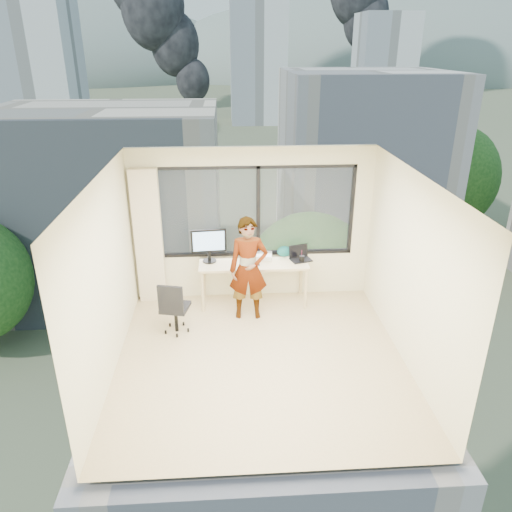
{
  "coord_description": "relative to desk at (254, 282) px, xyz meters",
  "views": [
    {
      "loc": [
        -0.43,
        -5.72,
        4.08
      ],
      "look_at": [
        0.0,
        1.0,
        1.15
      ],
      "focal_mm": 34.33,
      "sensor_mm": 36.0,
      "label": 1
    }
  ],
  "objects": [
    {
      "name": "laptop",
      "position": [
        0.8,
        0.03,
        0.48
      ],
      "size": [
        0.42,
        0.44,
        0.22
      ],
      "primitive_type": null,
      "rotation": [
        0.0,
        0.0,
        0.28
      ],
      "color": "black",
      "rests_on": "desk"
    },
    {
      "name": "near_bldg_a",
      "position": [
        -9.0,
        28.34,
        -7.38
      ],
      "size": [
        16.0,
        12.0,
        14.0
      ],
      "primitive_type": "cube",
      "color": "beige",
      "rests_on": "exterior_ground"
    },
    {
      "name": "far_tower_c",
      "position": [
        45.0,
        138.34,
        -1.38
      ],
      "size": [
        15.0,
        15.0,
        26.0
      ],
      "primitive_type": "cube",
      "color": "silver",
      "rests_on": "exterior_ground"
    },
    {
      "name": "hill_b",
      "position": [
        100.0,
        318.34,
        -14.38
      ],
      "size": [
        300.0,
        220.0,
        96.0
      ],
      "primitive_type": "ellipsoid",
      "color": "slate",
      "rests_on": "exterior_ground"
    },
    {
      "name": "far_tower_d",
      "position": [
        -60.0,
        148.34,
        -3.38
      ],
      "size": [
        16.0,
        14.0,
        22.0
      ],
      "primitive_type": "cube",
      "color": "silver",
      "rests_on": "exterior_ground"
    },
    {
      "name": "pen_cup",
      "position": [
        0.8,
        -0.04,
        0.43
      ],
      "size": [
        0.1,
        0.1,
        0.11
      ],
      "primitive_type": "cylinder",
      "rotation": [
        0.0,
        0.0,
        -0.13
      ],
      "color": "black",
      "rests_on": "desk"
    },
    {
      "name": "wall_left",
      "position": [
        -2.0,
        -1.66,
        0.93
      ],
      "size": [
        0.01,
        4.0,
        2.6
      ],
      "primitive_type": "cube",
      "color": "beige",
      "rests_on": "ground"
    },
    {
      "name": "tree_b",
      "position": [
        4.0,
        16.34,
        -9.88
      ],
      "size": [
        7.6,
        7.6,
        9.0
      ],
      "primitive_type": null,
      "color": "#1D4717",
      "rests_on": "exterior_ground"
    },
    {
      "name": "far_tower_b",
      "position": [
        8.0,
        118.34,
        0.62
      ],
      "size": [
        13.0,
        13.0,
        30.0
      ],
      "primitive_type": "cube",
      "color": "silver",
      "rests_on": "exterior_ground"
    },
    {
      "name": "floor",
      "position": [
        0.0,
        -1.66,
        -0.38
      ],
      "size": [
        4.0,
        4.0,
        0.01
      ],
      "primitive_type": "cube",
      "color": "tan",
      "rests_on": "ground"
    },
    {
      "name": "exterior_ground",
      "position": [
        0.0,
        118.34,
        -14.38
      ],
      "size": [
        400.0,
        400.0,
        0.04
      ],
      "primitive_type": "cube",
      "color": "#515B3D",
      "rests_on": "ground"
    },
    {
      "name": "tree_c",
      "position": [
        22.0,
        38.34,
        -9.38
      ],
      "size": [
        8.4,
        8.4,
        10.0
      ],
      "primitive_type": null,
      "color": "#1D4717",
      "rests_on": "exterior_ground"
    },
    {
      "name": "wall_front",
      "position": [
        0.0,
        -3.66,
        0.93
      ],
      "size": [
        4.0,
        0.01,
        2.6
      ],
      "primitive_type": "cube",
      "color": "beige",
      "rests_on": "ground"
    },
    {
      "name": "near_bldg_b",
      "position": [
        12.0,
        36.34,
        -6.38
      ],
      "size": [
        14.0,
        13.0,
        16.0
      ],
      "primitive_type": "cube",
      "color": "silver",
      "rests_on": "exterior_ground"
    },
    {
      "name": "hill_a",
      "position": [
        -120.0,
        318.34,
        -14.38
      ],
      "size": [
        288.0,
        216.0,
        90.0
      ],
      "primitive_type": "ellipsoid",
      "color": "slate",
      "rests_on": "exterior_ground"
    },
    {
      "name": "wall_right",
      "position": [
        2.0,
        -1.66,
        0.93
      ],
      "size": [
        0.01,
        4.0,
        2.6
      ],
      "primitive_type": "cube",
      "color": "beige",
      "rests_on": "ground"
    },
    {
      "name": "cellphone",
      "position": [
        0.04,
        -0.12,
        0.38
      ],
      "size": [
        0.12,
        0.06,
        0.01
      ],
      "primitive_type": "cube",
      "rotation": [
        0.0,
        0.0,
        0.03
      ],
      "color": "black",
      "rests_on": "desk"
    },
    {
      "name": "game_console",
      "position": [
        0.16,
        0.17,
        0.41
      ],
      "size": [
        0.35,
        0.31,
        0.08
      ],
      "primitive_type": "cube",
      "rotation": [
        0.0,
        0.0,
        -0.14
      ],
      "color": "white",
      "rests_on": "desk"
    },
    {
      "name": "window_wall",
      "position": [
        0.05,
        0.34,
        1.15
      ],
      "size": [
        3.3,
        0.16,
        1.55
      ],
      "primitive_type": null,
      "color": "black",
      "rests_on": "ground"
    },
    {
      "name": "person",
      "position": [
        -0.1,
        -0.44,
        0.46
      ],
      "size": [
        0.62,
        0.41,
        1.68
      ],
      "primitive_type": "imported",
      "rotation": [
        0.0,
        0.0,
        -0.02
      ],
      "color": "#2D2D33",
      "rests_on": "floor"
    },
    {
      "name": "far_tower_a",
      "position": [
        -35.0,
        93.34,
        -0.38
      ],
      "size": [
        14.0,
        14.0,
        28.0
      ],
      "primitive_type": "cube",
      "color": "silver",
      "rests_on": "exterior_ground"
    },
    {
      "name": "chair",
      "position": [
        -1.24,
        -0.84,
        0.07
      ],
      "size": [
        0.54,
        0.54,
        0.88
      ],
      "primitive_type": null,
      "rotation": [
        0.0,
        0.0,
        -0.22
      ],
      "color": "black",
      "rests_on": "floor"
    },
    {
      "name": "monitor",
      "position": [
        -0.73,
        0.08,
        0.66
      ],
      "size": [
        0.58,
        0.17,
        0.58
      ],
      "primitive_type": null,
      "rotation": [
        0.0,
        0.0,
        0.09
      ],
      "color": "black",
      "rests_on": "desk"
    },
    {
      "name": "handbag",
      "position": [
        0.54,
        0.21,
        0.47
      ],
      "size": [
        0.27,
        0.18,
        0.19
      ],
      "primitive_type": "ellipsoid",
      "rotation": [
        0.0,
        0.0,
        0.24
      ],
      "color": "#0D5349",
      "rests_on": "desk"
    },
    {
      "name": "curtain",
      "position": [
        -1.72,
        0.22,
        0.77
      ],
      "size": [
        0.45,
        0.14,
        2.3
      ],
      "primitive_type": "cube",
      "color": "beige",
      "rests_on": "floor"
    },
    {
      "name": "ceiling",
      "position": [
        0.0,
        -1.66,
        2.23
      ],
      "size": [
        4.0,
        4.0,
        0.01
      ],
      "primitive_type": "cube",
      "color": "white",
      "rests_on": "ground"
    },
    {
      "name": "desk",
      "position": [
        0.0,
        0.0,
        0.0
      ],
      "size": [
        1.8,
        0.6,
        0.75
      ],
      "primitive_type": "cube",
      "color": "tan",
      "rests_on": "floor"
    }
  ]
}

